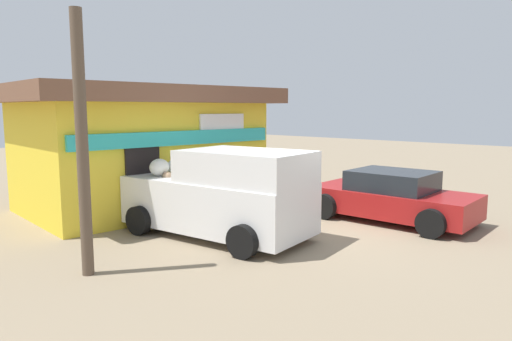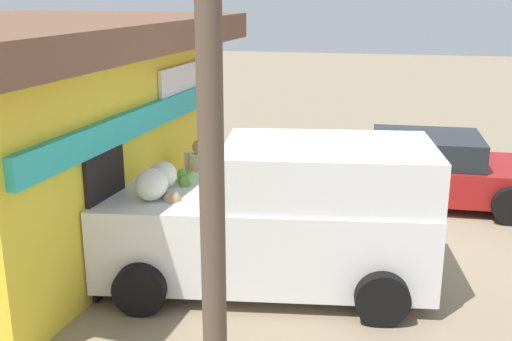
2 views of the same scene
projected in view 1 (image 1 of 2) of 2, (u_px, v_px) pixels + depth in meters
The scene contains 9 objects.
ground_plane at pixel (307, 232), 10.71m from camera, with size 60.00×60.00×0.00m, color gray.
storefront_bar at pixel (142, 145), 13.36m from camera, with size 7.45×5.53×3.42m.
delivery_van at pixel (223, 194), 10.26m from camera, with size 2.59×4.68×2.88m.
parked_sedan at pixel (392, 197), 11.79m from camera, with size 2.24×4.08×1.27m.
vendor_standing at pixel (221, 181), 12.27m from camera, with size 0.42×0.55×1.60m.
customer_bending at pixel (172, 192), 11.06m from camera, with size 0.73×0.71×1.40m.
unloaded_banana_pile at pixel (120, 208), 12.40m from camera, with size 0.75×0.83×0.41m.
paint_bucket at pixel (260, 205), 12.92m from camera, with size 0.29×0.29×0.33m, color blue.
utility_pole at pixel (82, 146), 7.72m from camera, with size 0.20×0.20×4.44m, color brown.
Camera 1 is at (-8.53, -6.11, 2.84)m, focal length 32.66 mm.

